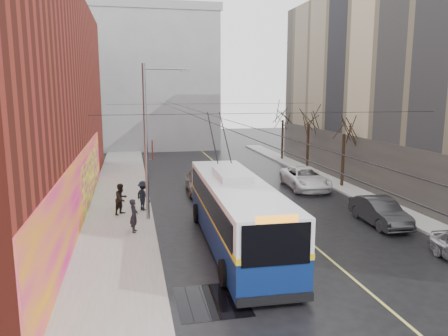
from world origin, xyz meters
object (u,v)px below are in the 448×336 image
object	(u,v)px
tree_near	(345,124)
trolleybus	(236,212)
tree_mid	(309,115)
following_car	(200,181)
parked_car_b	(380,212)
pedestrian_c	(143,196)
streetlight_pole	(149,138)
tree_far	(283,113)
pedestrian_a	(134,216)
parked_car_c	(305,178)
pedestrian_b	(121,199)

from	to	relation	value
tree_near	trolleybus	xyz separation A→B (m)	(-11.25, -11.06, -3.24)
tree_mid	following_car	world-z (taller)	tree_mid
parked_car_b	pedestrian_c	size ratio (longest dim) A/B	2.51
streetlight_pole	tree_far	xyz separation A→B (m)	(15.14, 20.00, 0.30)
tree_far	pedestrian_a	distance (m)	27.83
parked_car_c	pedestrian_c	xyz separation A→B (m)	(-12.47, -4.26, 0.25)
trolleybus	parked_car_c	world-z (taller)	trolleybus
trolleybus	tree_far	bearing A→B (deg)	67.16
trolleybus	pedestrian_a	size ratio (longest dim) A/B	7.43
pedestrian_a	parked_car_c	bearing A→B (deg)	-47.55
pedestrian_a	pedestrian_b	distance (m)	3.66
pedestrian_a	pedestrian_b	bearing A→B (deg)	20.59
parked_car_c	tree_far	bearing A→B (deg)	81.11
pedestrian_c	parked_car_b	bearing A→B (deg)	-147.48
trolleybus	pedestrian_b	size ratio (longest dim) A/B	7.00
pedestrian_b	pedestrian_c	size ratio (longest dim) A/B	1.02
streetlight_pole	tree_near	distance (m)	16.28
parked_car_c	following_car	xyz separation A→B (m)	(-8.18, 0.34, 0.02)
tree_near	tree_mid	world-z (taller)	tree_mid
tree_far	pedestrian_a	size ratio (longest dim) A/B	3.69
tree_near	following_car	size ratio (longest dim) A/B	1.30
pedestrian_a	parked_car_b	bearing A→B (deg)	-85.17
tree_mid	trolleybus	world-z (taller)	tree_mid
streetlight_pole	tree_far	size ratio (longest dim) A/B	1.37
streetlight_pole	pedestrian_a	bearing A→B (deg)	-112.66
tree_far	pedestrian_b	distance (m)	25.50
parked_car_b	following_car	world-z (taller)	following_car
tree_far	tree_mid	bearing A→B (deg)	-90.00
parked_car_b	pedestrian_a	distance (m)	13.69
tree_far	following_car	xyz separation A→B (m)	(-11.21, -13.47, -4.30)
pedestrian_a	pedestrian_b	size ratio (longest dim) A/B	0.94
parked_car_c	pedestrian_b	size ratio (longest dim) A/B	3.13
tree_near	tree_mid	distance (m)	7.01
pedestrian_c	tree_far	bearing A→B (deg)	-75.81
trolleybus	parked_car_b	bearing A→B (deg)	11.92
tree_mid	pedestrian_b	world-z (taller)	tree_mid
tree_mid	tree_far	xyz separation A→B (m)	(0.00, 7.00, -0.11)
streetlight_pole	trolleybus	xyz separation A→B (m)	(3.88, -5.06, -3.12)
pedestrian_a	following_car	bearing A→B (deg)	-19.58
trolleybus	pedestrian_a	world-z (taller)	trolleybus
tree_mid	pedestrian_c	world-z (taller)	tree_mid
streetlight_pole	parked_car_c	world-z (taller)	streetlight_pole
pedestrian_b	following_car	bearing A→B (deg)	-7.25
parked_car_b	tree_mid	bearing A→B (deg)	83.29
tree_mid	pedestrian_a	size ratio (longest dim) A/B	3.75
following_car	pedestrian_c	bearing A→B (deg)	-130.84
trolleybus	pedestrian_b	distance (m)	8.45
following_car	pedestrian_a	size ratio (longest dim) A/B	2.77
pedestrian_b	pedestrian_c	world-z (taller)	pedestrian_b
parked_car_c	pedestrian_b	distance (m)	14.65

